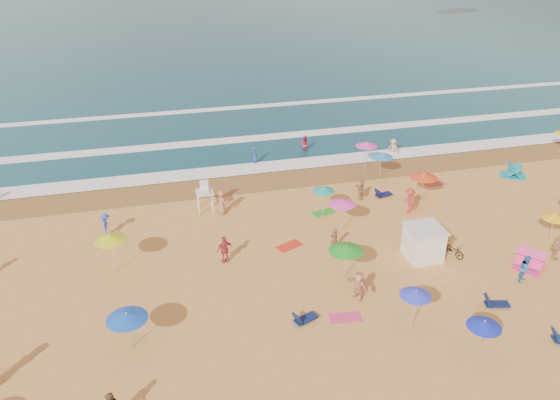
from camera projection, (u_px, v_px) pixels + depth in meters
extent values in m
plane|color=gold|center=(322.00, 262.00, 33.77)|extent=(220.00, 220.00, 0.00)
cube|color=#0C4756|center=(187.00, 30.00, 106.24)|extent=(220.00, 140.00, 0.18)
plane|color=olive|center=(274.00, 180.00, 44.55)|extent=(220.00, 220.00, 0.00)
cube|color=white|center=(267.00, 167.00, 46.67)|extent=(200.00, 2.20, 0.05)
cube|color=white|center=(251.00, 139.00, 52.71)|extent=(200.00, 1.60, 0.05)
cube|color=white|center=(233.00, 108.00, 61.33)|extent=(200.00, 1.20, 0.05)
cube|color=white|center=(423.00, 243.00, 33.85)|extent=(2.00, 2.00, 2.00)
cube|color=silver|center=(425.00, 229.00, 33.36)|extent=(2.20, 2.20, 0.12)
imported|color=black|center=(452.00, 249.00, 34.25)|extent=(1.22, 1.83, 0.91)
cone|color=#229423|center=(346.00, 248.00, 31.50)|extent=(2.05, 2.05, 0.35)
cone|color=#E84018|center=(424.00, 175.00, 40.51)|extent=(2.04, 2.04, 0.35)
cone|color=#F135AD|center=(367.00, 144.00, 45.22)|extent=(1.83, 1.83, 0.35)
cone|color=#139F7E|center=(324.00, 189.00, 37.82)|extent=(1.56, 1.56, 0.35)
cone|color=#2C85C9|center=(381.00, 155.00, 43.93)|extent=(1.87, 1.87, 0.35)
cone|color=#1629C1|center=(484.00, 324.00, 25.65)|extent=(1.64, 1.64, 0.35)
cone|color=blue|center=(127.00, 316.00, 26.07)|extent=(2.01, 2.01, 0.35)
cone|color=blue|center=(416.00, 293.00, 27.45)|extent=(1.63, 1.63, 0.35)
cone|color=#F536B4|center=(342.00, 202.00, 36.13)|extent=(1.80, 1.80, 0.35)
cone|color=yellow|center=(555.00, 216.00, 34.86)|extent=(1.64, 1.64, 0.35)
cone|color=#C0D616|center=(110.00, 238.00, 31.83)|extent=(1.90, 1.90, 0.35)
cube|color=#0E1D47|center=(306.00, 319.00, 28.72)|extent=(1.41, 1.00, 0.34)
cube|color=#0E1B47|center=(497.00, 304.00, 29.80)|extent=(1.40, 0.87, 0.34)
cube|color=#0F144E|center=(384.00, 194.00, 41.77)|extent=(1.40, 0.87, 0.34)
cube|color=red|center=(289.00, 246.00, 35.43)|extent=(1.90, 1.45, 0.03)
cube|color=#E4356B|center=(345.00, 317.00, 29.04)|extent=(1.79, 1.05, 0.03)
cube|color=red|center=(436.00, 241.00, 35.96)|extent=(1.89, 1.36, 0.03)
cube|color=green|center=(323.00, 213.00, 39.49)|extent=(1.87, 1.28, 0.03)
cube|color=#B9432B|center=(434.00, 184.00, 43.85)|extent=(1.75, 0.97, 0.03)
imported|color=tan|center=(359.00, 286.00, 30.15)|extent=(1.15, 1.66, 1.73)
imported|color=#9B7347|center=(361.00, 190.00, 41.15)|extent=(0.54, 1.43, 1.52)
imported|color=#2979C3|center=(526.00, 269.00, 31.63)|extent=(1.06, 1.02, 1.72)
imported|color=#BB302E|center=(410.00, 201.00, 39.14)|extent=(0.71, 1.22, 1.89)
imported|color=brown|center=(334.00, 239.00, 34.75)|extent=(0.65, 0.52, 1.55)
imported|color=#AD6950|center=(222.00, 202.00, 39.01)|extent=(0.89, 1.04, 1.81)
imported|color=tan|center=(557.00, 247.00, 33.67)|extent=(1.10, 0.70, 1.74)
imported|color=tan|center=(393.00, 148.00, 49.21)|extent=(1.10, 1.25, 1.67)
imported|color=#BF2F44|center=(225.00, 249.00, 33.38)|extent=(1.15, 0.73, 1.83)
imported|color=#C43146|center=(305.00, 145.00, 49.85)|extent=(1.07, 1.02, 1.74)
imported|color=blue|center=(106.00, 225.00, 36.32)|extent=(0.68, 1.09, 1.62)
imported|color=#223EA0|center=(255.00, 157.00, 47.17)|extent=(0.48, 0.69, 1.82)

